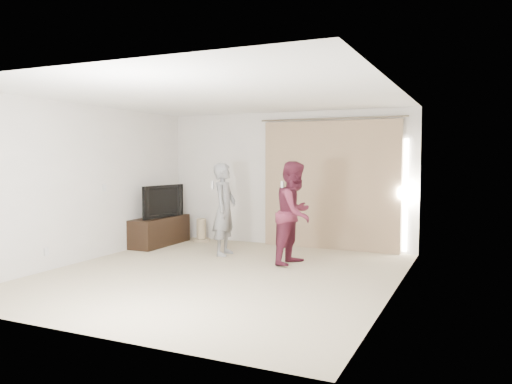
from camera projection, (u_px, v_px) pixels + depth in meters
floor at (220, 274)px, 7.34m from camera, size 5.50×5.50×0.00m
wall_back at (287, 179)px, 9.75m from camera, size 5.00×0.04×2.60m
wall_left at (87, 183)px, 8.28m from camera, size 0.04×5.50×2.60m
ceiling at (219, 96)px, 7.16m from camera, size 5.00×5.50×0.01m
curtain at (331, 185)px, 9.32m from camera, size 2.80×0.11×2.46m
tv_console at (160, 231)px, 9.80m from camera, size 0.49×1.43×0.55m
tv at (159, 201)px, 9.76m from camera, size 0.29×1.11×0.63m
scratching_post at (201, 232)px, 10.22m from camera, size 0.35×0.35×0.47m
person_man at (224, 209)px, 8.77m from camera, size 0.46×0.63×1.62m
person_woman at (295, 213)px, 8.02m from camera, size 0.73×0.88×1.66m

